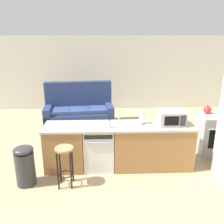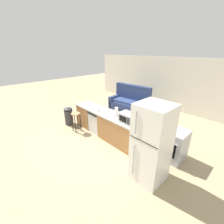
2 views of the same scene
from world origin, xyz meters
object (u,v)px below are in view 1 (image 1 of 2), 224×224
object	(u,v)px
dishwasher	(99,148)
kettle	(207,110)
microwave	(172,118)
couch	(79,111)
bar_stool	(65,158)
stove_range	(214,134)
soap_bottle	(110,124)
paper_towel_roll	(142,117)
trash_bin	(25,165)

from	to	relation	value
dishwasher	kettle	distance (m)	2.59
microwave	couch	world-z (taller)	couch
microwave	bar_stool	bearing A→B (deg)	-162.86
microwave	kettle	distance (m)	1.22
stove_range	bar_stool	size ratio (longest dim) A/B	1.22
soap_bottle	bar_stool	size ratio (longest dim) A/B	0.24
stove_range	kettle	bearing A→B (deg)	141.81
paper_towel_roll	soap_bottle	xyz separation A→B (m)	(-0.65, -0.22, -0.07)
kettle	trash_bin	distance (m)	3.98
paper_towel_roll	dishwasher	bearing A→B (deg)	-174.95
kettle	soap_bottle	bearing A→B (deg)	-159.70
kettle	couch	size ratio (longest dim) A/B	0.10
microwave	couch	xyz separation A→B (m)	(-2.06, 2.56, -0.65)
dishwasher	kettle	bearing A→B (deg)	15.58
microwave	bar_stool	xyz separation A→B (m)	(-2.01, -0.62, -0.50)
dishwasher	stove_range	xyz separation A→B (m)	(2.60, 0.55, 0.03)
dishwasher	trash_bin	size ratio (longest dim) A/B	1.14
stove_range	soap_bottle	world-z (taller)	soap_bottle
dishwasher	couch	size ratio (longest dim) A/B	0.40
dishwasher	kettle	size ratio (longest dim) A/B	4.10
dishwasher	microwave	world-z (taller)	microwave
stove_range	soap_bottle	size ratio (longest dim) A/B	5.11
bar_stool	soap_bottle	bearing A→B (deg)	31.00
soap_bottle	kettle	bearing A→B (deg)	20.30
paper_towel_roll	bar_stool	bearing A→B (deg)	-154.21
paper_towel_roll	stove_range	bearing A→B (deg)	15.18
dishwasher	stove_range	world-z (taller)	stove_range
paper_towel_roll	microwave	bearing A→B (deg)	-7.75
dishwasher	paper_towel_roll	bearing A→B (deg)	5.05
kettle	dishwasher	bearing A→B (deg)	-164.42
dishwasher	couch	xyz separation A→B (m)	(-0.64, 2.56, -0.03)
trash_bin	dishwasher	bearing A→B (deg)	22.80
paper_towel_roll	kettle	bearing A→B (deg)	20.93
bar_stool	kettle	bearing A→B (deg)	23.30
kettle	couch	distance (m)	3.65
dishwasher	trash_bin	xyz separation A→B (m)	(-1.30, -0.55, -0.04)
stove_range	kettle	xyz separation A→B (m)	(-0.17, 0.13, 0.53)
dishwasher	paper_towel_roll	xyz separation A→B (m)	(0.86, 0.08, 0.62)
bar_stool	couch	xyz separation A→B (m)	(-0.05, 3.18, -0.14)
bar_stool	dishwasher	bearing A→B (deg)	46.79
paper_towel_roll	bar_stool	xyz separation A→B (m)	(-1.44, -0.70, -0.50)
microwave	couch	distance (m)	3.35
dishwasher	microwave	xyz separation A→B (m)	(1.42, -0.00, 0.62)
soap_bottle	bar_stool	xyz separation A→B (m)	(-0.79, -0.48, -0.44)
dishwasher	paper_towel_roll	world-z (taller)	paper_towel_roll
stove_range	bar_stool	bearing A→B (deg)	-159.83
bar_stool	trash_bin	distance (m)	0.74
bar_stool	trash_bin	size ratio (longest dim) A/B	1.00
stove_range	paper_towel_roll	bearing A→B (deg)	-164.82
soap_bottle	trash_bin	world-z (taller)	soap_bottle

